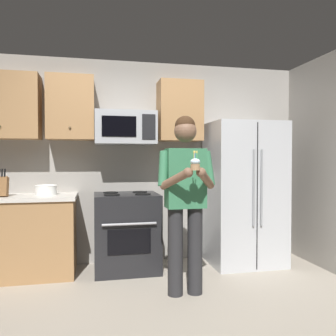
{
  "coord_description": "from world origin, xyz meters",
  "views": [
    {
      "loc": [
        -0.53,
        -2.79,
        1.33
      ],
      "look_at": [
        0.17,
        0.49,
        1.25
      ],
      "focal_mm": 36.93,
      "sensor_mm": 36.0,
      "label": 1
    }
  ],
  "objects_px": {
    "knife_block": "(0,186)",
    "person": "(186,194)",
    "oven_range": "(127,232)",
    "cupcake": "(195,164)",
    "microwave": "(125,128)",
    "refrigerator": "(244,193)",
    "bowl_large_white": "(46,190)"
  },
  "relations": [
    {
      "from": "knife_block",
      "to": "person",
      "type": "bearing_deg",
      "value": -24.28
    },
    {
      "from": "oven_range",
      "to": "knife_block",
      "type": "relative_size",
      "value": 2.91
    },
    {
      "from": "cupcake",
      "to": "person",
      "type": "bearing_deg",
      "value": 90.0
    },
    {
      "from": "bowl_large_white",
      "to": "microwave",
      "type": "bearing_deg",
      "value": 3.13
    },
    {
      "from": "oven_range",
      "to": "cupcake",
      "type": "distance_m",
      "value": 1.55
    },
    {
      "from": "bowl_large_white",
      "to": "person",
      "type": "bearing_deg",
      "value": -33.84
    },
    {
      "from": "microwave",
      "to": "cupcake",
      "type": "bearing_deg",
      "value": -69.53
    },
    {
      "from": "refrigerator",
      "to": "cupcake",
      "type": "xyz_separation_m",
      "value": [
        -1.0,
        -1.17,
        0.39
      ]
    },
    {
      "from": "knife_block",
      "to": "person",
      "type": "height_order",
      "value": "person"
    },
    {
      "from": "oven_range",
      "to": "refrigerator",
      "type": "xyz_separation_m",
      "value": [
        1.5,
        -0.04,
        0.44
      ]
    },
    {
      "from": "knife_block",
      "to": "person",
      "type": "xyz_separation_m",
      "value": [
        1.9,
        -0.86,
        -0.04
      ]
    },
    {
      "from": "microwave",
      "to": "person",
      "type": "xyz_separation_m",
      "value": [
        0.5,
        -1.0,
        -0.72
      ]
    },
    {
      "from": "refrigerator",
      "to": "bowl_large_white",
      "type": "xyz_separation_m",
      "value": [
        -2.42,
        0.11,
        0.08
      ]
    },
    {
      "from": "refrigerator",
      "to": "knife_block",
      "type": "distance_m",
      "value": 2.9
    },
    {
      "from": "microwave",
      "to": "knife_block",
      "type": "height_order",
      "value": "microwave"
    },
    {
      "from": "cupcake",
      "to": "bowl_large_white",
      "type": "bearing_deg",
      "value": 137.96
    },
    {
      "from": "person",
      "to": "knife_block",
      "type": "bearing_deg",
      "value": 155.72
    },
    {
      "from": "oven_range",
      "to": "bowl_large_white",
      "type": "distance_m",
      "value": 1.06
    },
    {
      "from": "oven_range",
      "to": "person",
      "type": "bearing_deg",
      "value": -60.65
    },
    {
      "from": "refrigerator",
      "to": "oven_range",
      "type": "bearing_deg",
      "value": 178.5
    },
    {
      "from": "cupcake",
      "to": "knife_block",
      "type": "bearing_deg",
      "value": 148.01
    },
    {
      "from": "microwave",
      "to": "bowl_large_white",
      "type": "height_order",
      "value": "microwave"
    },
    {
      "from": "knife_block",
      "to": "bowl_large_white",
      "type": "xyz_separation_m",
      "value": [
        0.47,
        0.1,
        -0.05
      ]
    },
    {
      "from": "refrigerator",
      "to": "cupcake",
      "type": "height_order",
      "value": "refrigerator"
    },
    {
      "from": "knife_block",
      "to": "cupcake",
      "type": "bearing_deg",
      "value": -31.99
    },
    {
      "from": "microwave",
      "to": "knife_block",
      "type": "xyz_separation_m",
      "value": [
        -1.4,
        -0.15,
        -0.68
      ]
    },
    {
      "from": "person",
      "to": "cupcake",
      "type": "height_order",
      "value": "person"
    },
    {
      "from": "microwave",
      "to": "bowl_large_white",
      "type": "bearing_deg",
      "value": -176.87
    },
    {
      "from": "microwave",
      "to": "knife_block",
      "type": "distance_m",
      "value": 1.56
    },
    {
      "from": "oven_range",
      "to": "refrigerator",
      "type": "relative_size",
      "value": 0.52
    },
    {
      "from": "knife_block",
      "to": "person",
      "type": "distance_m",
      "value": 2.08
    },
    {
      "from": "refrigerator",
      "to": "person",
      "type": "relative_size",
      "value": 1.02
    }
  ]
}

